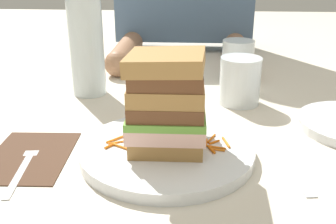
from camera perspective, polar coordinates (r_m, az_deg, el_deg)
The scene contains 23 objects.
ground_plane at distance 0.59m, azimuth 1.06°, elevation -5.77°, with size 3.00×3.00×0.00m, color beige.
main_plate at distance 0.58m, azimuth -0.19°, elevation -5.57°, with size 0.25×0.25×0.02m, color white.
sandwich at distance 0.55m, azimuth -0.21°, elevation 1.40°, with size 0.11×0.11×0.14m.
carrot_shred_0 at distance 0.58m, azimuth -8.21°, elevation -4.75°, with size 0.00×0.00×0.02m, color orange.
carrot_shred_1 at distance 0.60m, azimuth -7.57°, elevation -3.78°, with size 0.00×0.00×0.03m, color orange.
carrot_shred_2 at distance 0.57m, azimuth -6.83°, elevation -4.92°, with size 0.00×0.00×0.02m, color orange.
carrot_shred_3 at distance 0.59m, azimuth -7.47°, elevation -4.34°, with size 0.00×0.00×0.02m, color orange.
carrot_shred_4 at distance 0.58m, azimuth -5.39°, elevation -4.27°, with size 0.00×0.00×0.03m, color orange.
carrot_shred_5 at distance 0.59m, azimuth 6.64°, elevation -4.10°, with size 0.00×0.00×0.02m, color orange.
carrot_shred_6 at distance 0.59m, azimuth 6.23°, elevation -3.79°, with size 0.00×0.00×0.03m, color orange.
carrot_shred_7 at distance 0.59m, azimuth 5.50°, elevation -4.09°, with size 0.00×0.00×0.02m, color orange.
carrot_shred_8 at distance 0.59m, azimuth 8.31°, elevation -4.33°, with size 0.00×0.00×0.03m, color orange.
carrot_shred_9 at distance 0.56m, azimuth 7.15°, elevation -5.37°, with size 0.00×0.00×0.02m, color orange.
carrot_shred_10 at distance 0.57m, azimuth 6.82°, elevation -5.01°, with size 0.00×0.00×0.03m, color orange.
carrot_shred_11 at distance 0.57m, azimuth 5.70°, elevation -4.89°, with size 0.00×0.00×0.02m, color orange.
carrot_shred_12 at distance 0.56m, azimuth 6.28°, elevation -5.40°, with size 0.00×0.00×0.02m, color orange.
napkin_dark at distance 0.61m, azimuth -19.21°, elevation -5.93°, with size 0.11×0.16×0.00m, color #4C3323.
fork at distance 0.59m, azimuth -19.80°, elevation -6.67°, with size 0.03×0.17×0.00m.
knife at distance 0.59m, azimuth 16.43°, elevation -6.52°, with size 0.04×0.20×0.00m.
juice_glass at distance 0.78m, azimuth 10.24°, elevation 4.04°, with size 0.08×0.08×0.09m.
water_bottle at distance 0.82m, azimuth -11.68°, elevation 10.38°, with size 0.07×0.07×0.26m.
empty_tumbler_0 at distance 0.81m, azimuth -3.04°, elevation 4.85°, with size 0.06×0.06×0.07m, color silver.
empty_tumbler_1 at distance 0.93m, azimuth 9.93°, elevation 7.32°, with size 0.07×0.07×0.09m, color silver.
Camera 1 is at (0.02, -0.52, 0.28)m, focal length 42.56 mm.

